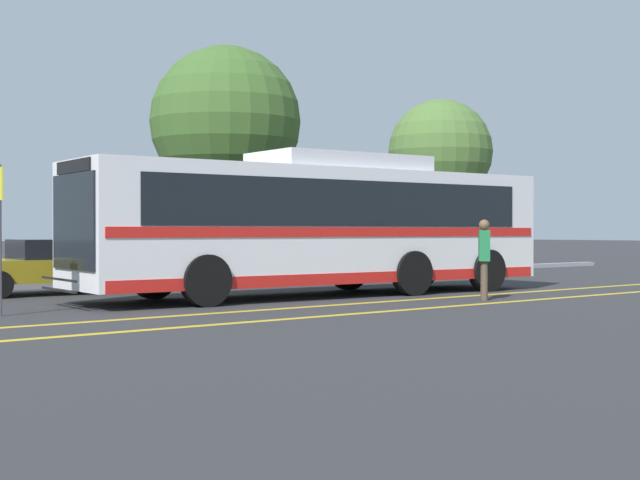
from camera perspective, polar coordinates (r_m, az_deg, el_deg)
ground_plane at (r=19.54m, az=-3.48°, el=-3.66°), size 220.00×220.00×0.00m
lane_strip_0 at (r=18.28m, az=4.34°, el=-3.94°), size 31.24×0.20×0.01m
lane_strip_1 at (r=17.14m, az=8.05°, el=-4.25°), size 31.24×0.20×0.01m
curb_strip at (r=25.17m, az=-9.10°, el=-2.54°), size 39.24×0.36×0.15m
transit_bus at (r=19.89m, az=0.04°, el=1.06°), size 11.68×3.23×3.17m
parked_car_1 at (r=21.34m, az=-16.69°, el=-1.57°), size 4.72×2.13×1.25m
parked_car_2 at (r=24.63m, az=-2.45°, el=-1.23°), size 4.81×2.18×1.28m
parked_car_3 at (r=28.54m, az=6.74°, el=-0.90°), size 4.58×2.27×1.39m
pedestrian_0 at (r=18.91m, az=10.46°, el=-0.91°), size 0.45×0.45×1.68m
tree_1 at (r=30.61m, az=-6.05°, el=7.53°), size 5.11×5.11×7.71m
tree_2 at (r=38.69m, az=7.71°, el=5.62°), size 4.46×4.46×7.08m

